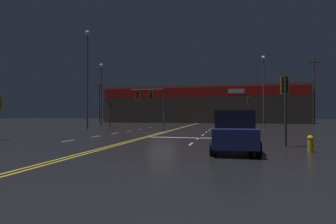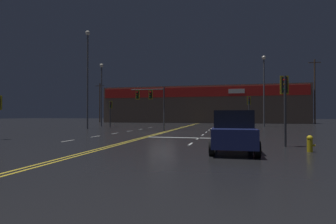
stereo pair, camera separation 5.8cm
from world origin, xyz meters
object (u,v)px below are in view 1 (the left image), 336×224
object	(u,v)px
streetlight_near_left	(87,68)
parked_car	(234,131)
traffic_signal_corner_southeast	(285,94)
traffic_signal_corner_northwest	(110,108)
streetlight_near_right	(101,86)
traffic_signal_median	(150,98)
traffic_signal_corner_northeast	(249,105)
streetlight_median_approach	(264,82)
fire_hydrant	(310,143)

from	to	relation	value
streetlight_near_left	parked_car	world-z (taller)	streetlight_near_left
traffic_signal_corner_southeast	traffic_signal_corner_northwest	bearing A→B (deg)	136.38
traffic_signal_corner_southeast	streetlight_near_right	size ratio (longest dim) A/B	0.40
traffic_signal_median	traffic_signal_corner_northeast	bearing A→B (deg)	30.18
traffic_signal_median	traffic_signal_corner_northeast	world-z (taller)	traffic_signal_median
parked_car	streetlight_near_right	bearing A→B (deg)	128.76
streetlight_near_right	streetlight_median_approach	size ratio (longest dim) A/B	0.91
fire_hydrant	streetlight_median_approach	bearing A→B (deg)	87.08
traffic_signal_corner_northwest	fire_hydrant	bearing A→B (deg)	-45.65
streetlight_near_left	parked_car	xyz separation A→B (m)	(17.01, -16.38, -6.47)
streetlight_near_right	streetlight_median_approach	world-z (taller)	streetlight_median_approach
traffic_signal_corner_northeast	fire_hydrant	world-z (taller)	traffic_signal_corner_northeast
traffic_signal_corner_northeast	streetlight_median_approach	distance (m)	9.18
traffic_signal_corner_southeast	streetlight_median_approach	distance (m)	25.71
traffic_signal_corner_northwest	fire_hydrant	world-z (taller)	traffic_signal_corner_northwest
streetlight_near_right	parked_car	distance (m)	30.46
traffic_signal_corner_northeast	streetlight_near_right	bearing A→B (deg)	170.69
traffic_signal_corner_northwest	fire_hydrant	xyz separation A→B (m)	(19.23, -19.67, -2.23)
traffic_signal_corner_southeast	streetlight_median_approach	world-z (taller)	streetlight_median_approach
traffic_signal_median	fire_hydrant	xyz separation A→B (m)	(11.72, -13.29, -3.09)
traffic_signal_median	streetlight_near_left	world-z (taller)	streetlight_near_left
streetlight_near_left	streetlight_median_approach	distance (m)	24.70
traffic_signal_corner_northwest	parked_car	world-z (taller)	traffic_signal_corner_northwest
streetlight_median_approach	fire_hydrant	bearing A→B (deg)	-92.92
streetlight_median_approach	streetlight_near_left	bearing A→B (deg)	-151.99
traffic_signal_corner_northwest	traffic_signal_median	bearing A→B (deg)	-40.34
traffic_signal_median	fire_hydrant	distance (m)	17.98
traffic_signal_corner_northeast	fire_hydrant	distance (m)	19.55
streetlight_median_approach	parked_car	distance (m)	28.92
traffic_signal_corner_southeast	streetlight_near_right	world-z (taller)	streetlight_near_right
traffic_signal_median	streetlight_median_approach	xyz separation A→B (m)	(13.11, 14.05, 3.05)
traffic_signal_corner_northeast	streetlight_median_approach	world-z (taller)	streetlight_median_approach
traffic_signal_corner_northeast	traffic_signal_corner_southeast	bearing A→B (deg)	-87.99
traffic_signal_corner_northwest	streetlight_near_right	bearing A→B (deg)	133.54
traffic_signal_corner_southeast	streetlight_near_right	distance (m)	30.10
streetlight_near_left	fire_hydrant	xyz separation A→B (m)	(20.40, -15.75, -7.02)
traffic_signal_corner_northwest	traffic_signal_corner_northeast	bearing A→B (deg)	-1.01
streetlight_near_left	streetlight_median_approach	world-z (taller)	streetlight_near_left
streetlight_near_left	traffic_signal_corner_southeast	bearing A→B (deg)	-34.90
streetlight_median_approach	traffic_signal_corner_southeast	bearing A→B (deg)	-94.67
traffic_signal_median	streetlight_near_right	bearing A→B (deg)	137.80
traffic_signal_corner_southeast	fire_hydrant	bearing A→B (deg)	-71.28
traffic_signal_corner_northeast	parked_car	world-z (taller)	traffic_signal_corner_northeast
streetlight_median_approach	parked_car	world-z (taller)	streetlight_median_approach
streetlight_median_approach	fire_hydrant	world-z (taller)	streetlight_median_approach
traffic_signal_median	parked_car	bearing A→B (deg)	-59.11
traffic_signal_corner_southeast	streetlight_near_left	distance (m)	24.49
streetlight_near_right	traffic_signal_median	bearing A→B (deg)	-42.20
traffic_signal_median	traffic_signal_corner_northwest	bearing A→B (deg)	139.66
traffic_signal_median	streetlight_median_approach	world-z (taller)	streetlight_median_approach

